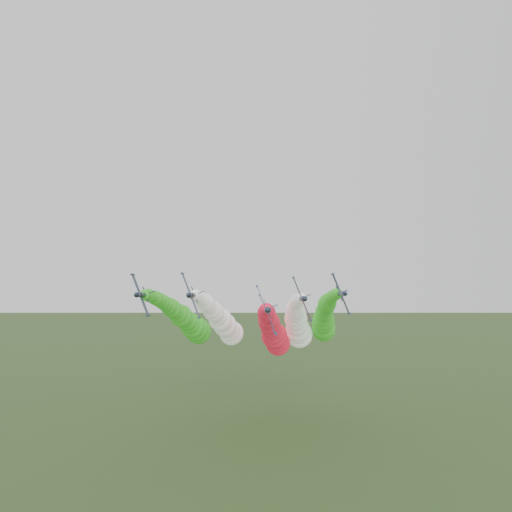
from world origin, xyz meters
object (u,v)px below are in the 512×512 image
object	(u,v)px
jet_inner_right	(297,325)
jet_outer_right	(324,320)
jet_trail	(272,332)
jet_inner_left	(222,322)
jet_lead	(273,333)
jet_outer_left	(187,322)

from	to	relation	value
jet_inner_right	jet_outer_right	distance (m)	10.10
jet_inner_right	jet_outer_right	world-z (taller)	jet_outer_right
jet_inner_right	jet_trail	distance (m)	13.02
jet_inner_left	jet_trail	bearing A→B (deg)	45.99
jet_lead	jet_outer_left	world-z (taller)	jet_outer_left
jet_inner_left	jet_inner_right	world-z (taller)	jet_inner_left
jet_lead	jet_trail	xyz separation A→B (m)	(0.46, 21.38, -1.43)
jet_lead	jet_trail	world-z (taller)	jet_lead
jet_inner_right	jet_trail	size ratio (longest dim) A/B	1.01
jet_inner_left	jet_inner_right	size ratio (longest dim) A/B	0.99
jet_inner_right	jet_outer_right	bearing A→B (deg)	34.56
jet_trail	jet_inner_right	bearing A→B (deg)	-59.13
jet_inner_left	jet_trail	distance (m)	20.47
jet_outer_left	jet_trail	bearing A→B (deg)	16.01
jet_inner_right	jet_outer_left	size ratio (longest dim) A/B	1.00
jet_outer_right	jet_trail	bearing A→B (deg)	160.56
jet_inner_right	jet_outer_left	world-z (taller)	jet_outer_left
jet_outer_right	jet_inner_right	bearing A→B (deg)	-145.44
jet_lead	jet_outer_left	distance (m)	28.00
jet_trail	jet_lead	bearing A→B (deg)	-91.22
jet_lead	jet_inner_right	world-z (taller)	jet_inner_right
jet_lead	jet_inner_left	size ratio (longest dim) A/B	1.00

